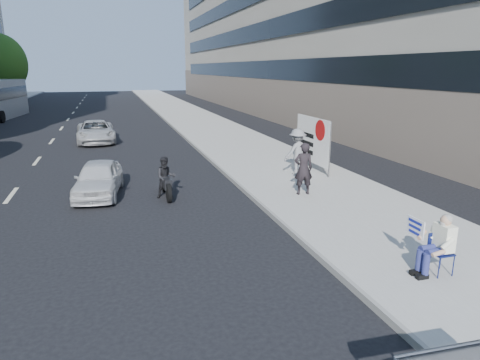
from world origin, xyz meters
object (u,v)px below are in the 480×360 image
object	(u,v)px
seated_protester	(437,241)
jogger	(297,152)
white_sedan_near	(98,178)
white_sedan_far	(96,132)
pedestrian_woman	(303,169)
protest_banner	(312,140)
motorcycle	(166,179)

from	to	relation	value
seated_protester	jogger	size ratio (longest dim) A/B	0.70
white_sedan_near	white_sedan_far	bearing A→B (deg)	99.48
jogger	pedestrian_woman	xyz separation A→B (m)	(-0.98, -2.68, -0.04)
jogger	white_sedan_near	distance (m)	7.67
protest_banner	white_sedan_near	world-z (taller)	protest_banner
seated_protester	motorcycle	bearing A→B (deg)	121.01
jogger	motorcycle	world-z (taller)	jogger
white_sedan_far	motorcycle	bearing A→B (deg)	-81.02
seated_protester	motorcycle	xyz separation A→B (m)	(-4.59, 7.64, -0.24)
pedestrian_woman	white_sedan_near	distance (m)	7.10
pedestrian_woman	white_sedan_far	distance (m)	15.79
pedestrian_woman	jogger	bearing A→B (deg)	-103.25
seated_protester	white_sedan_far	size ratio (longest dim) A/B	0.28
pedestrian_woman	protest_banner	size ratio (longest dim) A/B	0.58
white_sedan_far	white_sedan_near	bearing A→B (deg)	-90.78
jogger	motorcycle	distance (m)	5.58
pedestrian_woman	motorcycle	bearing A→B (deg)	-11.57
seated_protester	jogger	bearing A→B (deg)	84.60
white_sedan_far	pedestrian_woman	bearing A→B (deg)	-66.09
white_sedan_near	motorcycle	size ratio (longest dim) A/B	1.74
white_sedan_near	white_sedan_far	xyz separation A→B (m)	(-0.35, 11.74, 0.04)
white_sedan_far	jogger	bearing A→B (deg)	-57.57
seated_protester	white_sedan_far	distance (m)	21.53
seated_protester	pedestrian_woman	size ratio (longest dim) A/B	0.73
jogger	protest_banner	xyz separation A→B (m)	(0.98, 0.67, 0.32)
pedestrian_woman	protest_banner	xyz separation A→B (m)	(1.96, 3.35, 0.36)
seated_protester	pedestrian_woman	bearing A→B (deg)	91.32
pedestrian_woman	white_sedan_far	world-z (taller)	pedestrian_woman
jogger	white_sedan_far	bearing A→B (deg)	-70.36
jogger	motorcycle	xyz separation A→B (m)	(-5.43, -1.21, -0.44)
jogger	protest_banner	world-z (taller)	protest_banner
protest_banner	white_sedan_near	xyz separation A→B (m)	(-8.63, -0.95, -0.80)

